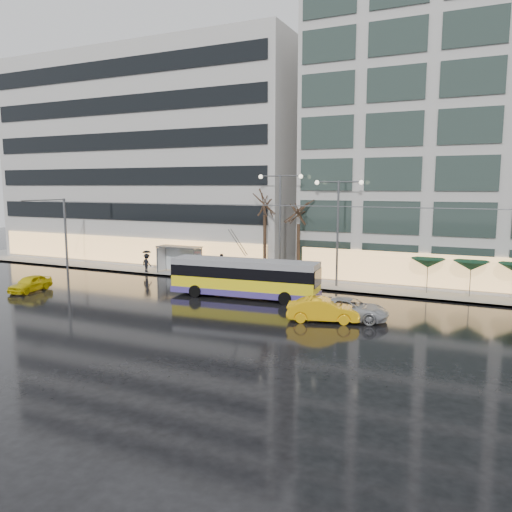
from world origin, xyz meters
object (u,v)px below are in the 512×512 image
Objects in this scene: trolleybus at (244,279)px; street_lamp_near at (280,213)px; bus_shelter at (177,253)px; taxi_a at (30,284)px.

street_lamp_near is (0.17, 6.52, 4.60)m from trolleybus.
bus_shelter is 1.12× the size of taxi_a.
street_lamp_near is at bearing 88.54° from trolleybus.
taxi_a is (-6.00, -11.54, -1.32)m from bus_shelter.
trolleybus is at bearing 9.96° from taxi_a.
bus_shelter is 13.07m from taxi_a.
street_lamp_near reaches higher than taxi_a.
street_lamp_near reaches higher than trolleybus.
taxi_a is at bearing -144.58° from street_lamp_near.
taxi_a is at bearing -162.44° from trolleybus.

